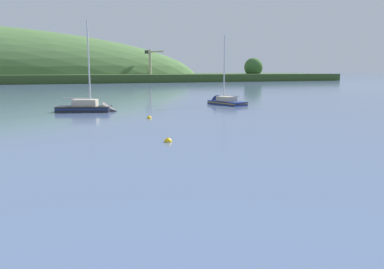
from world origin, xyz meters
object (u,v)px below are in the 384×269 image
Objects in this scene: sailboat_midwater_white at (223,103)px; mooring_buoy_foreground at (149,118)px; sailboat_outer_reach at (91,110)px; mooring_buoy_midchannel at (168,142)px; dockside_crane at (151,66)px.

sailboat_midwater_white is 23.00m from mooring_buoy_foreground.
sailboat_outer_reach reaches higher than mooring_buoy_foreground.
mooring_buoy_midchannel is at bearing -105.46° from mooring_buoy_foreground.
mooring_buoy_foreground is (4.62, -11.29, -0.30)m from sailboat_outer_reach.
sailboat_outer_reach is 27.15m from mooring_buoy_midchannel.
sailboat_outer_reach reaches higher than sailboat_midwater_white.
dockside_crane reaches higher than sailboat_outer_reach.
sailboat_midwater_white is (-39.99, -138.09, -7.71)m from dockside_crane.
dockside_crane is 23.92× the size of mooring_buoy_foreground.
sailboat_outer_reach is 20.66× the size of mooring_buoy_foreground.
mooring_buoy_foreground is at bearing 115.48° from sailboat_midwater_white.
dockside_crane is 143.97m from sailboat_midwater_white.
mooring_buoy_midchannel is at bearing -43.07° from dockside_crane.
mooring_buoy_midchannel is (-23.29, -28.97, -0.23)m from sailboat_midwater_white.
mooring_buoy_midchannel is (0.24, -27.15, -0.30)m from sailboat_outer_reach.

